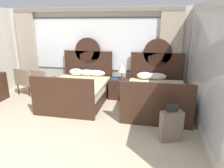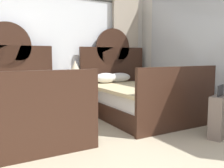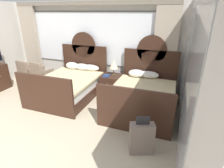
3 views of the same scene
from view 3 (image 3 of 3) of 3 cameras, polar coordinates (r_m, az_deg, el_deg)
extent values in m
cube|color=beige|center=(6.07, -6.72, 12.31)|extent=(5.86, 0.07, 2.70)
cube|color=#5B5954|center=(6.00, -7.00, 14.22)|extent=(4.44, 0.02, 1.70)
cube|color=white|center=(5.99, -7.03, 14.21)|extent=(4.36, 0.02, 1.62)
cube|color=tan|center=(7.34, -24.45, 11.87)|extent=(0.66, 0.08, 2.60)
cube|color=tan|center=(5.33, 16.53, 9.59)|extent=(0.66, 0.08, 2.60)
cube|color=gray|center=(5.86, -7.97, 24.39)|extent=(5.39, 0.10, 0.12)
cube|color=beige|center=(3.19, 23.92, 1.11)|extent=(0.07, 4.62, 2.70)
cube|color=#B2B7BC|center=(3.47, 23.02, 2.90)|extent=(0.01, 3.23, 2.27)
cube|color=#382116|center=(5.50, -13.51, -2.38)|extent=(1.52, 2.01, 0.30)
cube|color=white|center=(5.40, -13.77, 0.22)|extent=(1.46, 1.91, 0.24)
cube|color=beige|center=(5.28, -14.38, 1.41)|extent=(1.56, 1.81, 0.06)
cube|color=#382116|center=(6.14, -8.76, 5.93)|extent=(1.60, 0.06, 1.37)
cylinder|color=#382116|center=(5.99, -9.15, 12.20)|extent=(0.84, 0.06, 0.84)
cube|color=#382116|center=(4.62, -20.80, -3.37)|extent=(1.60, 0.06, 1.01)
ellipsoid|color=white|center=(6.09, -12.66, 5.80)|extent=(0.46, 0.26, 0.23)
ellipsoid|color=white|center=(5.95, -9.60, 5.50)|extent=(0.51, 0.28, 0.20)
ellipsoid|color=white|center=(5.82, -6.84, 5.24)|extent=(0.57, 0.25, 0.19)
cube|color=#382116|center=(4.74, 9.56, -6.26)|extent=(1.52, 2.01, 0.30)
cube|color=white|center=(4.62, 9.77, -3.32)|extent=(1.46, 1.91, 0.24)
cube|color=beige|center=(4.49, 9.70, -2.02)|extent=(1.56, 1.81, 0.06)
cube|color=#382116|center=(5.47, 12.01, 3.63)|extent=(1.60, 0.06, 1.37)
cylinder|color=#382116|center=(5.30, 12.61, 10.63)|extent=(0.84, 0.06, 0.84)
cube|color=#382116|center=(3.69, 6.77, -8.74)|extent=(1.60, 0.06, 1.01)
ellipsoid|color=white|center=(5.26, 7.97, 3.42)|extent=(0.50, 0.33, 0.21)
ellipsoid|color=white|center=(5.23, 11.75, 2.99)|extent=(0.56, 0.24, 0.20)
cube|color=#382116|center=(5.50, -0.32, -0.09)|extent=(0.57, 0.57, 0.59)
sphere|color=tan|center=(5.19, -1.47, 0.04)|extent=(0.02, 0.02, 0.02)
cylinder|color=brown|center=(5.43, 0.58, 3.03)|extent=(0.14, 0.14, 0.02)
cylinder|color=brown|center=(5.39, 0.59, 4.08)|extent=(0.03, 0.03, 0.19)
cone|color=beige|center=(5.32, 0.60, 6.50)|extent=(0.27, 0.27, 0.29)
cube|color=navy|center=(5.32, -1.82, 2.69)|extent=(0.18, 0.26, 0.03)
sphere|color=tan|center=(6.61, -32.15, 2.07)|extent=(0.03, 0.03, 0.03)
cube|color=#84705B|center=(6.48, -21.23, 2.81)|extent=(0.66, 0.66, 0.10)
cube|color=#84705B|center=(6.28, -23.27, 4.40)|extent=(0.55, 0.21, 0.42)
cube|color=#84705B|center=(6.25, -20.07, 3.54)|extent=(0.18, 0.49, 0.16)
cube|color=#84705B|center=(6.64, -22.63, 4.23)|extent=(0.18, 0.49, 0.16)
cylinder|color=#382116|center=(6.51, -18.21, 1.21)|extent=(0.04, 0.04, 0.34)
cylinder|color=#382116|center=(6.85, -20.58, 1.95)|extent=(0.04, 0.04, 0.34)
cylinder|color=#382116|center=(6.26, -21.38, -0.05)|extent=(0.04, 0.04, 0.34)
cylinder|color=#382116|center=(6.62, -23.66, 0.78)|extent=(0.04, 0.04, 0.34)
cube|color=#84705B|center=(6.87, -24.94, 3.29)|extent=(0.64, 0.64, 0.10)
cube|color=#84705B|center=(6.68, -26.91, 4.77)|extent=(0.55, 0.18, 0.42)
cube|color=#84705B|center=(6.64, -23.89, 4.03)|extent=(0.15, 0.50, 0.16)
cube|color=#84705B|center=(7.03, -26.28, 4.59)|extent=(0.15, 0.50, 0.16)
cylinder|color=#382116|center=(6.88, -22.06, 1.84)|extent=(0.04, 0.04, 0.34)
cylinder|color=#382116|center=(7.24, -24.27, 2.44)|extent=(0.04, 0.04, 0.34)
cylinder|color=#382116|center=(6.65, -25.06, 0.63)|extent=(0.04, 0.04, 0.34)
cylinder|color=#382116|center=(7.01, -27.19, 1.31)|extent=(0.04, 0.04, 0.34)
cube|color=#75665B|center=(3.34, 9.48, -16.91)|extent=(0.46, 0.32, 0.61)
cube|color=#232326|center=(3.11, 9.93, -11.48)|extent=(0.23, 0.10, 0.15)
cylinder|color=black|center=(3.50, 6.24, -20.58)|extent=(0.05, 0.04, 0.05)
cylinder|color=black|center=(3.55, 12.07, -20.23)|extent=(0.05, 0.04, 0.05)
camera|label=1|loc=(1.40, -120.59, -19.76)|focal=32.66mm
camera|label=2|loc=(3.61, -58.57, -9.07)|focal=38.69mm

